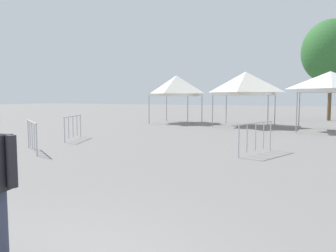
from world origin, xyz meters
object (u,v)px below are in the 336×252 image
at_px(canopy_tent_behind_left, 176,86).
at_px(crowd_barrier_mid_lot, 32,130).
at_px(crowd_barrier_by_lift, 73,123).
at_px(canopy_tent_center, 330,82).
at_px(tree_behind_tents_center, 332,52).
at_px(canopy_tent_behind_center, 245,84).
at_px(crowd_barrier_near_person, 256,132).

bearing_deg(canopy_tent_behind_left, crowd_barrier_mid_lot, -86.86).
bearing_deg(crowd_barrier_by_lift, canopy_tent_behind_left, 88.93).
height_order(canopy_tent_center, crowd_barrier_by_lift, canopy_tent_center).
bearing_deg(tree_behind_tents_center, crowd_barrier_mid_lot, -113.65).
height_order(canopy_tent_behind_left, crowd_barrier_mid_lot, canopy_tent_behind_left).
bearing_deg(canopy_tent_center, canopy_tent_behind_center, 161.89).
bearing_deg(canopy_tent_behind_center, canopy_tent_behind_left, 175.68).
height_order(canopy_tent_behind_left, canopy_tent_center, canopy_tent_behind_left).
bearing_deg(tree_behind_tents_center, crowd_barrier_near_person, -96.90).
xyz_separation_m(crowd_barrier_by_lift, crowd_barrier_mid_lot, (0.97, -3.16, 0.00)).
distance_m(canopy_tent_behind_center, crowd_barrier_by_lift, 11.86).
xyz_separation_m(canopy_tent_center, crowd_barrier_near_person, (-2.20, -9.06, -1.96)).
relative_size(canopy_tent_behind_left, crowd_barrier_near_person, 1.73).
relative_size(crowd_barrier_near_person, crowd_barrier_mid_lot, 1.13).
bearing_deg(crowd_barrier_mid_lot, canopy_tent_behind_left, 93.14).
xyz_separation_m(canopy_tent_behind_left, crowd_barrier_near_person, (7.89, -11.07, -1.94)).
height_order(canopy_tent_behind_center, crowd_barrier_mid_lot, canopy_tent_behind_center).
height_order(canopy_tent_behind_center, canopy_tent_center, canopy_tent_behind_center).
relative_size(canopy_tent_behind_left, canopy_tent_behind_center, 0.95).
xyz_separation_m(tree_behind_tents_center, crowd_barrier_by_lift, (-10.33, -18.21, -4.71)).
bearing_deg(crowd_barrier_mid_lot, crowd_barrier_by_lift, 107.01).
height_order(tree_behind_tents_center, crowd_barrier_by_lift, tree_behind_tents_center).
distance_m(tree_behind_tents_center, crowd_barrier_by_lift, 21.46).
relative_size(tree_behind_tents_center, crowd_barrier_by_lift, 4.05).
bearing_deg(canopy_tent_behind_center, crowd_barrier_by_lift, -117.10).
relative_size(crowd_barrier_near_person, crowd_barrier_by_lift, 1.01).
xyz_separation_m(canopy_tent_behind_left, canopy_tent_behind_center, (5.12, -0.39, 0.07)).
bearing_deg(crowd_barrier_by_lift, crowd_barrier_near_person, -1.99).
bearing_deg(canopy_tent_behind_left, crowd_barrier_near_person, -54.54).
relative_size(tree_behind_tents_center, crowd_barrier_near_person, 4.01).
xyz_separation_m(canopy_tent_behind_left, crowd_barrier_by_lift, (-0.20, -10.79, -1.94)).
distance_m(canopy_tent_behind_left, canopy_tent_center, 10.29).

